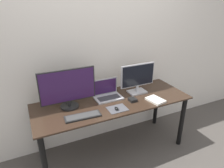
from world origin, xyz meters
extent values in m
plane|color=#4C4742|center=(0.00, 0.00, 0.00)|extent=(12.00, 12.00, 0.00)
cube|color=silver|center=(0.00, 0.74, 1.25)|extent=(7.00, 0.05, 2.50)
cube|color=#332319|center=(0.00, 0.34, 0.72)|extent=(1.86, 0.67, 0.02)
cylinder|color=black|center=(-0.87, 0.06, 0.36)|extent=(0.06, 0.06, 0.72)
cylinder|color=black|center=(0.87, 0.06, 0.36)|extent=(0.06, 0.06, 0.72)
cylinder|color=black|center=(-0.87, 0.61, 0.36)|extent=(0.06, 0.06, 0.72)
cylinder|color=black|center=(0.87, 0.61, 0.36)|extent=(0.06, 0.06, 0.72)
cylinder|color=black|center=(-0.50, 0.41, 0.74)|extent=(0.20, 0.20, 0.02)
cylinder|color=black|center=(-0.50, 0.41, 0.79)|extent=(0.04, 0.04, 0.06)
cube|color=black|center=(-0.50, 0.42, 0.99)|extent=(0.61, 0.02, 0.37)
cube|color=#331947|center=(-0.50, 0.40, 0.99)|extent=(0.58, 0.01, 0.35)
cube|color=#B2B2B7|center=(0.38, 0.41, 0.74)|extent=(0.23, 0.16, 0.02)
cylinder|color=#B2B2B7|center=(0.38, 0.41, 0.80)|extent=(0.04, 0.04, 0.09)
cube|color=#B2B2B7|center=(0.38, 0.42, 0.97)|extent=(0.46, 0.02, 0.29)
cube|color=black|center=(0.38, 0.40, 0.97)|extent=(0.44, 0.01, 0.26)
cube|color=#ADADB2|center=(-0.03, 0.41, 0.74)|extent=(0.33, 0.21, 0.02)
cube|color=#2D2D33|center=(-0.03, 0.40, 0.75)|extent=(0.27, 0.11, 0.00)
cube|color=#ADADB2|center=(-0.03, 0.52, 0.85)|extent=(0.33, 0.01, 0.20)
cube|color=#331947|center=(-0.03, 0.51, 0.85)|extent=(0.29, 0.00, 0.18)
cube|color=black|center=(-0.43, 0.15, 0.74)|extent=(0.38, 0.15, 0.02)
cube|color=#383838|center=(-0.43, 0.15, 0.75)|extent=(0.35, 0.12, 0.00)
cube|color=#47474C|center=(-0.04, 0.14, 0.74)|extent=(0.21, 0.17, 0.00)
ellipsoid|color=black|center=(-0.06, 0.13, 0.75)|extent=(0.04, 0.06, 0.03)
cube|color=silver|center=(0.45, 0.12, 0.75)|extent=(0.19, 0.23, 0.02)
cube|color=white|center=(0.45, 0.12, 0.75)|extent=(0.18, 0.22, 0.02)
cube|color=black|center=(0.21, 0.23, 0.75)|extent=(0.08, 0.09, 0.03)
camera|label=1|loc=(-0.90, -1.56, 1.86)|focal=32.00mm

